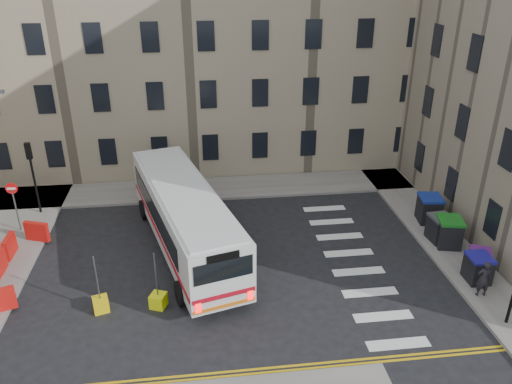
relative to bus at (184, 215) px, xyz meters
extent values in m
plane|color=black|center=(3.87, -1.82, -1.86)|extent=(120.00, 120.00, 0.00)
cube|color=slate|center=(-2.13, 6.78, -1.78)|extent=(36.00, 3.20, 0.15)
cube|color=slate|center=(12.87, 2.18, -1.78)|extent=(2.40, 26.00, 0.15)
cube|color=gray|center=(-3.13, 13.68, 6.14)|extent=(38.00, 10.50, 16.00)
cylinder|color=black|center=(-8.13, 4.68, -0.11)|extent=(0.12, 0.12, 3.20)
cube|color=black|center=(-8.13, 4.68, 1.94)|extent=(0.28, 0.22, 0.90)
cylinder|color=#595B5E|center=(-8.63, 2.68, -0.51)|extent=(0.08, 0.08, 2.40)
cube|color=red|center=(-8.63, 2.68, 0.99)|extent=(0.60, 0.04, 0.60)
cube|color=red|center=(-8.33, 0.18, -1.21)|extent=(0.25, 1.25, 1.00)
cube|color=red|center=(-7.43, 1.48, -1.21)|extent=(1.26, 0.66, 1.00)
cube|color=silver|center=(0.00, -0.01, 0.02)|extent=(5.66, 12.10, 2.68)
cube|color=black|center=(-1.44, 0.16, 0.23)|extent=(2.51, 9.14, 1.07)
cube|color=black|center=(1.17, 0.86, 0.23)|extent=(2.51, 9.14, 1.07)
cube|color=black|center=(-1.53, 5.70, 0.29)|extent=(2.30, 0.67, 1.18)
cube|color=black|center=(1.54, -5.72, 0.55)|extent=(2.30, 0.67, 0.86)
cube|color=#A00D1A|center=(-1.31, -0.36, -0.63)|extent=(3.05, 11.20, 0.19)
cube|color=#A00D1A|center=(1.31, 0.34, -0.63)|extent=(3.05, 11.20, 0.19)
cube|color=#FF0C0C|center=(0.50, -6.01, -0.89)|extent=(0.24, 0.11, 0.43)
cube|color=#FF0C0C|center=(2.58, -5.45, -0.89)|extent=(0.24, 0.11, 0.43)
cylinder|color=black|center=(-2.33, 3.48, -1.32)|extent=(0.57, 1.11, 1.07)
cylinder|color=black|center=(0.27, 4.18, -1.32)|extent=(0.57, 1.11, 1.07)
cylinder|color=black|center=(-0.21, -4.40, -1.32)|extent=(0.57, 1.11, 1.07)
cylinder|color=black|center=(2.39, -3.70, -1.32)|extent=(0.57, 1.11, 1.07)
cube|color=black|center=(12.74, -4.52, -1.15)|extent=(0.95, 1.09, 1.12)
cube|color=navy|center=(12.74, -4.52, -0.53)|extent=(1.00, 1.14, 0.12)
cube|color=black|center=(13.08, -4.00, -1.19)|extent=(1.20, 1.26, 1.04)
cube|color=#571B67|center=(13.08, -4.00, -0.62)|extent=(1.26, 1.32, 0.11)
cube|color=black|center=(12.86, -1.50, -1.05)|extent=(1.34, 1.46, 1.31)
cube|color=#176A1A|center=(12.86, -1.50, -0.33)|extent=(1.40, 1.53, 0.14)
cube|color=black|center=(12.67, -0.99, -1.11)|extent=(1.08, 1.22, 1.19)
cube|color=#3C3C3F|center=(12.67, -0.99, -0.45)|extent=(1.13, 1.28, 0.12)
cube|color=black|center=(13.00, 0.99, -1.05)|extent=(1.25, 1.40, 1.31)
cube|color=navy|center=(13.00, 0.99, -0.33)|extent=(1.32, 1.46, 0.14)
imported|color=black|center=(12.37, -5.56, -0.89)|extent=(0.63, 0.44, 1.65)
cube|color=#F0FB0D|center=(-1.13, -4.46, -1.56)|extent=(0.78, 0.78, 0.60)
cube|color=#DBBC0C|center=(-3.44, -4.42, -1.56)|extent=(0.74, 0.74, 0.60)
camera|label=1|loc=(0.80, -21.50, 11.24)|focal=35.00mm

